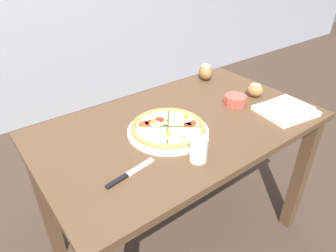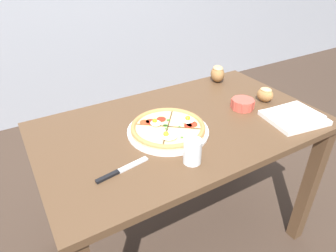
# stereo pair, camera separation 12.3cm
# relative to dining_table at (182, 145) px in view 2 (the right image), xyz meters

# --- Properties ---
(ground_plane) EXTENTS (12.00, 12.00, 0.00)m
(ground_plane) POSITION_rel_dining_table_xyz_m (0.00, 0.00, -0.63)
(ground_plane) COLOR #3D2D23
(dining_table) EXTENTS (1.24, 0.74, 0.75)m
(dining_table) POSITION_rel_dining_table_xyz_m (0.00, 0.00, 0.00)
(dining_table) COLOR #513823
(dining_table) RESTS_ON ground_plane
(pizza) EXTENTS (0.34, 0.34, 0.05)m
(pizza) POSITION_rel_dining_table_xyz_m (-0.09, -0.03, 0.14)
(pizza) COLOR white
(pizza) RESTS_ON dining_table
(ramekin_bowl) EXTENTS (0.11, 0.11, 0.05)m
(ramekin_bowl) POSITION_rel_dining_table_xyz_m (0.32, -0.03, 0.14)
(ramekin_bowl) COLOR #C64C3D
(ramekin_bowl) RESTS_ON dining_table
(napkin_folded) EXTENTS (0.27, 0.24, 0.04)m
(napkin_folded) POSITION_rel_dining_table_xyz_m (0.44, -0.22, 0.13)
(napkin_folded) COLOR silver
(napkin_folded) RESTS_ON dining_table
(bread_piece_near) EXTENTS (0.09, 0.10, 0.07)m
(bread_piece_near) POSITION_rel_dining_table_xyz_m (0.46, -0.03, 0.16)
(bread_piece_near) COLOR #A3703D
(bread_piece_near) RESTS_ON dining_table
(bread_piece_mid) EXTENTS (0.11, 0.12, 0.09)m
(bread_piece_mid) POSITION_rel_dining_table_xyz_m (0.42, 0.29, 0.17)
(bread_piece_mid) COLOR olive
(bread_piece_mid) RESTS_ON dining_table
(knife_main) EXTENTS (0.20, 0.05, 0.01)m
(knife_main) POSITION_rel_dining_table_xyz_m (-0.36, -0.16, 0.12)
(knife_main) COLOR silver
(knife_main) RESTS_ON dining_table
(water_glass) EXTENTS (0.07, 0.07, 0.09)m
(water_glass) POSITION_rel_dining_table_xyz_m (-0.12, -0.24, 0.16)
(water_glass) COLOR white
(water_glass) RESTS_ON dining_table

